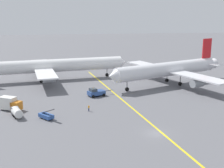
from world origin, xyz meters
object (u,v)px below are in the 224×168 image
gse_belt_loader_portside (46,116)px  ground_crew_marshaller_foreground (89,108)px  gse_fuel_bowser_stubby (16,112)px  airliner_at_gate_left (49,66)px  gse_catering_truck_tall (10,104)px  airliner_being_pushed (168,69)px  pushback_tug (96,92)px

gse_belt_loader_portside → ground_crew_marshaller_foreground: bearing=20.8°
gse_belt_loader_portside → ground_crew_marshaller_foreground: 11.27m
gse_fuel_bowser_stubby → ground_crew_marshaller_foreground: size_ratio=3.09×
airliner_at_gate_left → gse_fuel_bowser_stubby: (-6.39, -40.37, -3.98)m
airliner_at_gate_left → gse_catering_truck_tall: (-8.70, -34.55, -3.55)m
gse_catering_truck_tall → ground_crew_marshaller_foreground: 20.52m
airliner_being_pushed → gse_belt_loader_portside: bearing=-145.0°
airliner_at_gate_left → gse_fuel_bowser_stubby: bearing=-99.0°
airliner_being_pushed → ground_crew_marshaller_foreground: (-30.19, -24.49, -4.56)m
airliner_being_pushed → ground_crew_marshaller_foreground: size_ratio=26.88×
pushback_tug → airliner_being_pushed: bearing=21.6°
gse_fuel_bowser_stubby → gse_belt_loader_portside: (7.19, -2.51, -0.51)m
airliner_at_gate_left → airliner_being_pushed: (41.52, -14.39, 0.13)m
pushback_tug → gse_belt_loader_portside: 22.73m
gse_belt_loader_portside → gse_catering_truck_tall: (-9.50, 8.33, 0.93)m
gse_catering_truck_tall → ground_crew_marshaller_foreground: (20.03, -4.33, -0.87)m
gse_belt_loader_portside → ground_crew_marshaller_foreground: (10.53, 4.00, 0.06)m
gse_fuel_bowser_stubby → ground_crew_marshaller_foreground: gse_fuel_bowser_stubby is taller
gse_belt_loader_portside → gse_catering_truck_tall: 12.67m
airliner_being_pushed → gse_belt_loader_portside: airliner_being_pushed is taller
airliner_being_pushed → gse_fuel_bowser_stubby: (-47.91, -25.98, -4.11)m
pushback_tug → ground_crew_marshaller_foreground: bearing=-103.9°
gse_belt_loader_portside → pushback_tug: bearing=52.0°
pushback_tug → gse_catering_truck_tall: size_ratio=1.32×
airliner_being_pushed → gse_fuel_bowser_stubby: size_ratio=8.71×
airliner_being_pushed → gse_fuel_bowser_stubby: 54.65m
gse_fuel_bowser_stubby → pushback_tug: bearing=36.0°
gse_fuel_bowser_stubby → ground_crew_marshaller_foreground: bearing=4.8°
pushback_tug → gse_belt_loader_portside: gse_belt_loader_portside is taller
airliner_being_pushed → ground_crew_marshaller_foreground: bearing=-140.9°
airliner_being_pushed → pushback_tug: (-26.74, -10.58, -4.24)m
airliner_at_gate_left → gse_belt_loader_portside: (0.80, -42.88, -4.49)m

